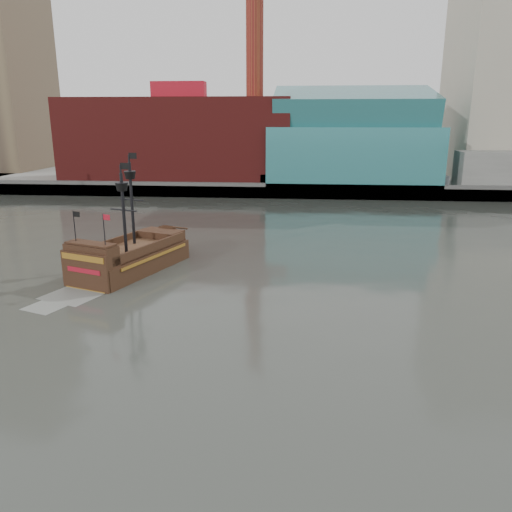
# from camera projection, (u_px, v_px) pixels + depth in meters

# --- Properties ---
(ground) EXTENTS (400.00, 400.00, 0.00)m
(ground) POSITION_uv_depth(u_px,v_px,m) (275.00, 381.00, 26.58)
(ground) COLOR #2D2F2A
(ground) RESTS_ON ground
(promenade_far) EXTENTS (220.00, 60.00, 2.00)m
(promenade_far) POSITION_uv_depth(u_px,v_px,m) (297.00, 174.00, 114.58)
(promenade_far) COLOR slate
(promenade_far) RESTS_ON ground
(seawall) EXTENTS (220.00, 1.00, 2.60)m
(seawall) POSITION_uv_depth(u_px,v_px,m) (295.00, 191.00, 86.19)
(seawall) COLOR #4C4C49
(seawall) RESTS_ON ground
(skyline) EXTENTS (149.00, 45.00, 62.00)m
(skyline) POSITION_uv_depth(u_px,v_px,m) (325.00, 61.00, 100.67)
(skyline) COLOR brown
(skyline) RESTS_ON promenade_far
(pirate_ship) EXTENTS (9.31, 15.73, 11.30)m
(pirate_ship) POSITION_uv_depth(u_px,v_px,m) (130.00, 260.00, 45.41)
(pirate_ship) COLOR black
(pirate_ship) RESTS_ON ground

